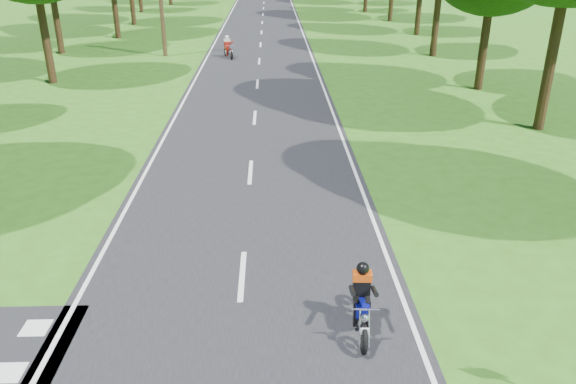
{
  "coord_description": "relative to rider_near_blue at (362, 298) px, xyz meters",
  "views": [
    {
      "loc": [
        0.67,
        -8.42,
        6.64
      ],
      "look_at": [
        1.06,
        4.0,
        1.1
      ],
      "focal_mm": 35.0,
      "sensor_mm": 36.0,
      "label": 1
    }
  ],
  "objects": [
    {
      "name": "rider_near_blue",
      "position": [
        0.0,
        0.0,
        0.0
      ],
      "size": [
        0.64,
        1.62,
        1.32
      ],
      "primitive_type": null,
      "rotation": [
        0.0,
        0.0,
        -0.07
      ],
      "color": "navy",
      "rests_on": "main_road"
    },
    {
      "name": "main_road",
      "position": [
        -2.29,
        49.89,
        -0.67
      ],
      "size": [
        7.0,
        140.0,
        0.02
      ],
      "primitive_type": "cube",
      "color": "black",
      "rests_on": "ground"
    },
    {
      "name": "ground",
      "position": [
        -2.29,
        -0.11,
        -0.68
      ],
      "size": [
        160.0,
        160.0,
        0.0
      ],
      "primitive_type": "plane",
      "color": "#2D5713",
      "rests_on": "ground"
    },
    {
      "name": "rider_far_red",
      "position": [
        -4.23,
        27.07,
        0.02
      ],
      "size": [
        1.05,
        1.72,
        1.36
      ],
      "primitive_type": null,
      "rotation": [
        0.0,
        0.0,
        0.33
      ],
      "color": "#A9150D",
      "rests_on": "main_road"
    },
    {
      "name": "road_markings",
      "position": [
        -2.43,
        48.02,
        -0.66
      ],
      "size": [
        7.4,
        140.0,
        0.01
      ],
      "color": "silver",
      "rests_on": "main_road"
    }
  ]
}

